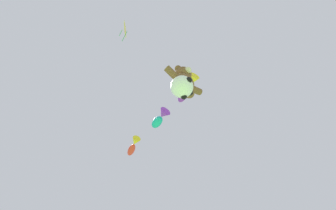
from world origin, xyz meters
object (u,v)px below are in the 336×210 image
fish_kite_teal (160,118)px  fish_kite_crimson (133,146)px  diamond_kite (125,30)px  soccer_ball_kite (182,87)px  teddy_bear_kite (184,81)px  fish_kite_violet (188,87)px

fish_kite_teal → fish_kite_crimson: bearing=91.7°
fish_kite_crimson → diamond_kite: size_ratio=0.74×
soccer_ball_kite → fish_kite_teal: bearing=65.0°
fish_kite_teal → fish_kite_crimson: (-0.09, 3.07, -0.13)m
teddy_bear_kite → diamond_kite: (-3.32, 1.34, 4.90)m
fish_kite_violet → fish_kite_teal: size_ratio=1.28×
fish_kite_violet → teddy_bear_kite: bearing=-141.4°
fish_kite_teal → soccer_ball_kite: bearing=-115.0°
fish_kite_violet → fish_kite_crimson: 6.11m
diamond_kite → fish_kite_violet: bearing=-0.7°
teddy_bear_kite → soccer_ball_kite: (-0.33, -0.18, -1.26)m
soccer_ball_kite → fish_kite_teal: fish_kite_teal is taller
teddy_bear_kite → soccer_ball_kite: size_ratio=2.08×
fish_kite_teal → diamond_kite: 6.13m
soccer_ball_kite → fish_kite_teal: (2.09, 4.50, 4.47)m
fish_kite_violet → diamond_kite: bearing=179.3°
teddy_bear_kite → diamond_kite: bearing=158.0°
diamond_kite → fish_kite_teal: bearing=30.3°
fish_kite_crimson → diamond_kite: diamond_kite is taller
fish_kite_crimson → diamond_kite: 8.05m
fish_kite_violet → fish_kite_teal: 3.04m
fish_kite_teal → fish_kite_violet: bearing=-92.9°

